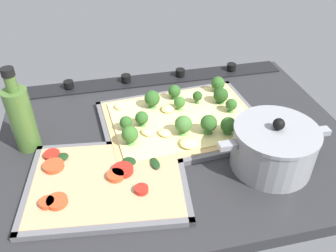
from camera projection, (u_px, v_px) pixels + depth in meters
The scene contains 8 objects.
ground_plane at pixel (176, 141), 83.65cm from camera, with size 82.42×62.93×3.00cm, color #28282B.
stove_control_panel at pixel (154, 78), 104.29cm from camera, with size 79.12×7.00×2.60cm.
baking_tray_front at pixel (182, 123), 86.33cm from camera, with size 40.79×31.97×1.30cm.
broccoli_pizza at pixel (184, 117), 85.16cm from camera, with size 38.22×29.39×6.14cm.
baking_tray_back at pixel (108, 183), 69.96cm from camera, with size 34.52×27.84×1.30cm.
veggie_pizza_back at pixel (104, 180), 69.63cm from camera, with size 31.85×25.17×1.90cm.
cooking_pot at pixel (273, 147), 71.88cm from camera, with size 24.21×17.35×12.05cm.
oil_bottle at pixel (22, 117), 74.89cm from camera, with size 5.30×5.30×19.90cm.
Camera 1 is at (16.08, 62.92, 51.38)cm, focal length 37.11 mm.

